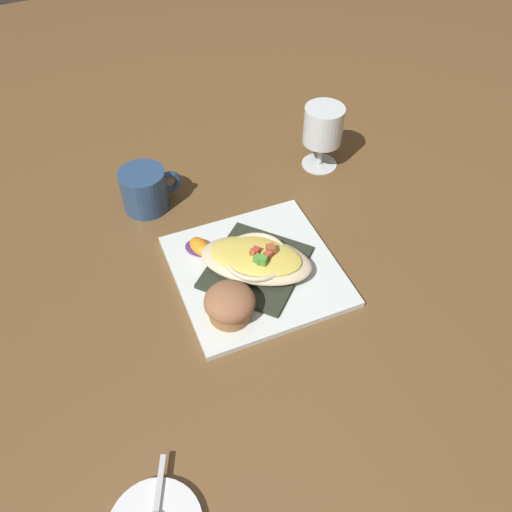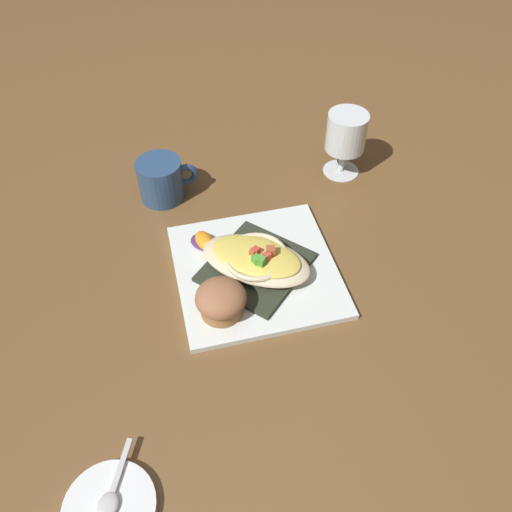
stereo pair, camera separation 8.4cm
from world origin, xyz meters
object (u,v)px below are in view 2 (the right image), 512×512
Objects in this scene: gratin_dish at (256,259)px; spoon at (110,499)px; muffin at (221,300)px; coffee_mug at (162,182)px; creamer_saucer at (110,508)px; square_plate at (256,270)px; orange_garnish at (204,241)px; stemmed_glass at (346,136)px.

gratin_dish is 0.40m from spoon.
coffee_mug is (-0.30, -0.03, -0.00)m from muffin.
creamer_saucer is at bearing -42.55° from gratin_dish.
coffee_mug reaches higher than gratin_dish.
square_plate is 0.40m from spoon.
creamer_saucer is (0.30, -0.28, 0.00)m from square_plate.
orange_garnish is at bearing 14.51° from coffee_mug.
stemmed_glass is 1.38× the size of spoon.
coffee_mug reaches higher than muffin.
coffee_mug is at bearing -173.90° from muffin.
spoon reaches higher than creamer_saucer.
gratin_dish is 0.10m from orange_garnish.
creamer_saucer reaches higher than square_plate.
square_plate is 2.30× the size of coffee_mug.
spoon is (0.53, -0.16, -0.02)m from coffee_mug.
creamer_saucer is (0.54, -0.17, -0.03)m from coffee_mug.
creamer_saucer is at bearing -28.85° from orange_garnish.
gratin_dish is 2.65× the size of muffin.
square_plate is 2.35× the size of creamer_saucer.
muffin is 1.25× the size of orange_garnish.
muffin is 0.42m from stemmed_glass.
orange_garnish is at bearing -139.01° from square_plate.
square_plate is 0.11m from muffin.
muffin is 0.70× the size of creamer_saucer.
gratin_dish is 0.32m from stemmed_glass.
square_plate is at bearing 24.67° from coffee_mug.
square_plate is 0.41m from creamer_saucer.
coffee_mug reaches higher than spoon.
stemmed_glass is 0.72m from spoon.
orange_garnish is 0.56× the size of creamer_saucer.
coffee_mug is 1.02× the size of creamer_saucer.
spoon is (0.23, -0.20, -0.02)m from muffin.
orange_garnish is at bearing -139.04° from gratin_dish.
stemmed_glass is 1.17× the size of creamer_saucer.
muffin is at bearing 139.50° from creamer_saucer.
square_plate is 2.01× the size of stemmed_glass.
spoon is (0.37, -0.21, -0.00)m from orange_garnish.
stemmed_glass reaches higher than creamer_saucer.
coffee_mug is at bearing -165.49° from orange_garnish.
stemmed_glass is 0.73m from creamer_saucer.
stemmed_glass reaches higher than orange_garnish.
spoon is at bearing -45.94° from stemmed_glass.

